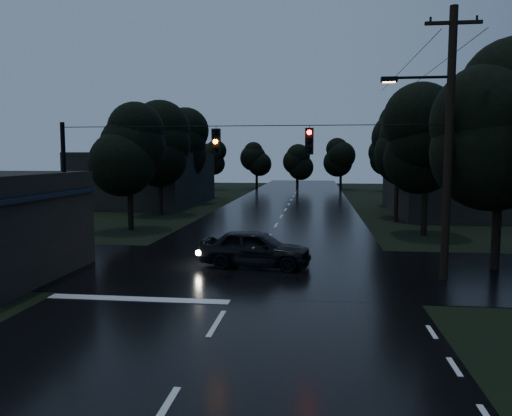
# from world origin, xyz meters

# --- Properties ---
(main_road) EXTENTS (12.00, 120.00, 0.02)m
(main_road) POSITION_xyz_m (0.00, 30.00, 0.00)
(main_road) COLOR black
(main_road) RESTS_ON ground
(cross_street) EXTENTS (60.00, 9.00, 0.02)m
(cross_street) POSITION_xyz_m (0.00, 12.00, 0.00)
(cross_street) COLOR black
(cross_street) RESTS_ON ground
(building_far_right) EXTENTS (10.00, 14.00, 4.40)m
(building_far_right) POSITION_xyz_m (14.00, 34.00, 2.20)
(building_far_right) COLOR black
(building_far_right) RESTS_ON ground
(building_far_left) EXTENTS (10.00, 16.00, 5.00)m
(building_far_left) POSITION_xyz_m (-14.00, 40.00, 2.50)
(building_far_left) COLOR black
(building_far_left) RESTS_ON ground
(utility_pole_main) EXTENTS (3.50, 0.30, 10.00)m
(utility_pole_main) POSITION_xyz_m (7.41, 11.00, 5.26)
(utility_pole_main) COLOR black
(utility_pole_main) RESTS_ON ground
(utility_pole_far) EXTENTS (2.00, 0.30, 7.50)m
(utility_pole_far) POSITION_xyz_m (8.30, 28.00, 3.88)
(utility_pole_far) COLOR black
(utility_pole_far) RESTS_ON ground
(anchor_pole_left) EXTENTS (0.18, 0.18, 6.00)m
(anchor_pole_left) POSITION_xyz_m (-7.50, 11.00, 3.00)
(anchor_pole_left) COLOR black
(anchor_pole_left) RESTS_ON ground
(span_signals) EXTENTS (15.00, 0.37, 1.12)m
(span_signals) POSITION_xyz_m (0.56, 10.99, 5.24)
(span_signals) COLOR black
(span_signals) RESTS_ON ground
(tree_corner_near) EXTENTS (4.48, 4.48, 9.44)m
(tree_corner_near) POSITION_xyz_m (10.00, 13.00, 5.99)
(tree_corner_near) COLOR black
(tree_corner_near) RESTS_ON ground
(tree_left_a) EXTENTS (3.92, 3.92, 8.26)m
(tree_left_a) POSITION_xyz_m (-9.00, 22.00, 5.24)
(tree_left_a) COLOR black
(tree_left_a) RESTS_ON ground
(tree_left_b) EXTENTS (4.20, 4.20, 8.85)m
(tree_left_b) POSITION_xyz_m (-9.60, 30.00, 5.62)
(tree_left_b) COLOR black
(tree_left_b) RESTS_ON ground
(tree_left_c) EXTENTS (4.48, 4.48, 9.44)m
(tree_left_c) POSITION_xyz_m (-10.20, 40.00, 5.99)
(tree_left_c) COLOR black
(tree_left_c) RESTS_ON ground
(tree_right_a) EXTENTS (4.20, 4.20, 8.85)m
(tree_right_a) POSITION_xyz_m (9.00, 22.00, 5.62)
(tree_right_a) COLOR black
(tree_right_a) RESTS_ON ground
(tree_right_b) EXTENTS (4.48, 4.48, 9.44)m
(tree_right_b) POSITION_xyz_m (9.60, 30.00, 5.99)
(tree_right_b) COLOR black
(tree_right_b) RESTS_ON ground
(tree_right_c) EXTENTS (4.76, 4.76, 10.03)m
(tree_right_c) POSITION_xyz_m (10.20, 40.00, 6.37)
(tree_right_c) COLOR black
(tree_right_c) RESTS_ON ground
(car) EXTENTS (4.84, 2.35, 1.59)m
(car) POSITION_xyz_m (0.18, 12.30, 0.80)
(car) COLOR black
(car) RESTS_ON ground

